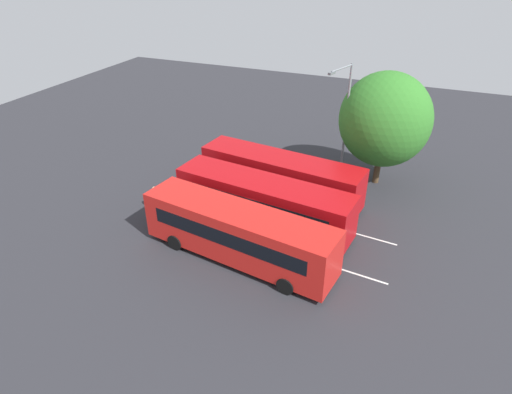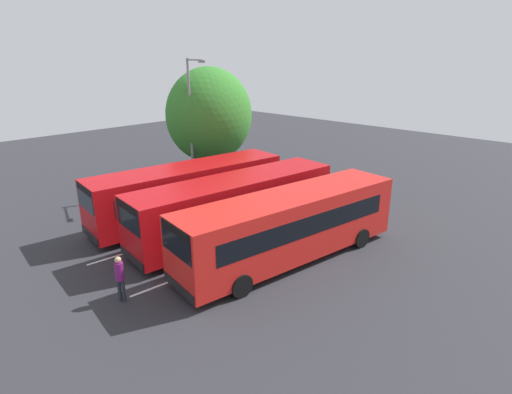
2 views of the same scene
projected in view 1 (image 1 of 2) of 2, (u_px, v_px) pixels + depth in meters
The scene contains 9 objects.
ground_plane at pixel (272, 228), 26.70m from camera, with size 70.98×70.98×0.00m, color #2B2B30.
bus_far_left at pixel (280, 176), 28.96m from camera, with size 11.26×3.87×3.05m.
bus_center_left at pixel (263, 202), 26.11m from camera, with size 11.25×3.78×3.05m.
bus_center_right at pixel (238, 232), 23.32m from camera, with size 11.27×4.07×3.05m.
pedestrian at pixel (155, 197), 27.77m from camera, with size 0.45×0.45×1.83m.
street_lamp at pixel (344, 119), 29.14m from camera, with size 1.01×2.65×8.55m.
depot_tree at pixel (385, 120), 29.39m from camera, with size 6.20×5.58×8.02m.
lane_stripe_outer_left at pixel (282, 213), 28.14m from camera, with size 14.68×0.12×0.01m, color silver.
lane_stripe_inner_left at pixel (261, 244), 25.25m from camera, with size 14.68×0.12×0.01m, color silver.
Camera 1 is at (-7.56, 20.78, 15.11)m, focal length 30.52 mm.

